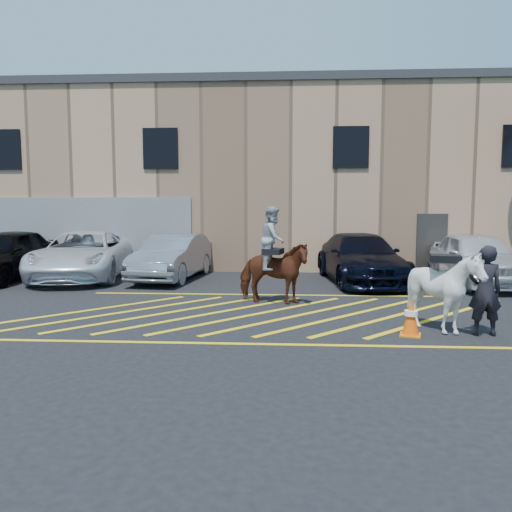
# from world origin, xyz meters

# --- Properties ---
(ground) EXTENTS (90.00, 90.00, 0.00)m
(ground) POSITION_xyz_m (0.00, 0.00, 0.00)
(ground) COLOR black
(ground) RESTS_ON ground
(car_black_suv) EXTENTS (2.12, 5.10, 1.73)m
(car_black_suv) POSITION_xyz_m (-8.79, 4.52, 0.86)
(car_black_suv) COLOR black
(car_black_suv) RESTS_ON ground
(car_white_pickup) EXTENTS (3.40, 6.12, 1.62)m
(car_white_pickup) POSITION_xyz_m (-6.26, 5.08, 0.81)
(car_white_pickup) COLOR white
(car_white_pickup) RESTS_ON ground
(car_silver_sedan) EXTENTS (2.13, 4.77, 1.52)m
(car_silver_sedan) POSITION_xyz_m (-3.16, 5.03, 0.76)
(car_silver_sedan) COLOR gray
(car_silver_sedan) RESTS_ON ground
(car_blue_suv) EXTENTS (2.76, 5.61, 1.57)m
(car_blue_suv) POSITION_xyz_m (3.11, 4.78, 0.78)
(car_blue_suv) COLOR black
(car_blue_suv) RESTS_ON ground
(car_white_suv) EXTENTS (2.11, 4.97, 1.68)m
(car_white_suv) POSITION_xyz_m (6.67, 4.47, 0.84)
(car_white_suv) COLOR white
(car_white_suv) RESTS_ON ground
(handler) EXTENTS (0.64, 0.42, 1.75)m
(handler) POSITION_xyz_m (4.48, -1.91, 0.87)
(handler) COLOR black
(handler) RESTS_ON ground
(warehouse) EXTENTS (32.42, 10.20, 7.30)m
(warehouse) POSITION_xyz_m (-0.01, 11.99, 3.65)
(warehouse) COLOR tan
(warehouse) RESTS_ON ground
(hatching_zone) EXTENTS (12.60, 5.12, 0.01)m
(hatching_zone) POSITION_xyz_m (-0.00, -0.30, 0.01)
(hatching_zone) COLOR yellow
(hatching_zone) RESTS_ON ground
(mounted_bay) EXTENTS (2.02, 1.25, 2.48)m
(mounted_bay) POSITION_xyz_m (0.34, 0.98, 1.00)
(mounted_bay) COLOR #572B14
(mounted_bay) RESTS_ON ground
(saddled_white) EXTENTS (1.60, 1.73, 1.65)m
(saddled_white) POSITION_xyz_m (3.77, -1.72, 0.83)
(saddled_white) COLOR white
(saddled_white) RESTS_ON ground
(traffic_cone) EXTENTS (0.47, 0.47, 0.73)m
(traffic_cone) POSITION_xyz_m (3.07, -2.01, 0.37)
(traffic_cone) COLOR orange
(traffic_cone) RESTS_ON ground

